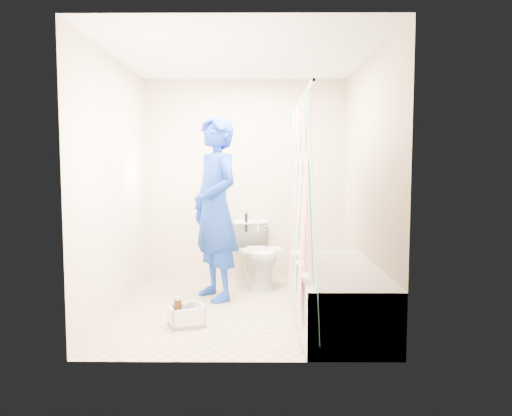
{
  "coord_description": "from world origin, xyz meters",
  "views": [
    {
      "loc": [
        0.17,
        -4.72,
        1.39
      ],
      "look_at": [
        0.13,
        0.38,
        0.95
      ],
      "focal_mm": 35.0,
      "sensor_mm": 36.0,
      "label": 1
    }
  ],
  "objects_px": {
    "plumber": "(215,208)",
    "cleaning_caddy": "(188,316)",
    "toilet": "(258,254)",
    "bathtub": "(338,293)"
  },
  "relations": [
    {
      "from": "bathtub",
      "to": "toilet",
      "type": "bearing_deg",
      "value": 117.55
    },
    {
      "from": "bathtub",
      "to": "cleaning_caddy",
      "type": "height_order",
      "value": "bathtub"
    },
    {
      "from": "toilet",
      "to": "plumber",
      "type": "height_order",
      "value": "plumber"
    },
    {
      "from": "toilet",
      "to": "bathtub",
      "type": "bearing_deg",
      "value": -80.8
    },
    {
      "from": "plumber",
      "to": "cleaning_caddy",
      "type": "xyz_separation_m",
      "value": [
        -0.17,
        -0.89,
        -0.86
      ]
    },
    {
      "from": "toilet",
      "to": "cleaning_caddy",
      "type": "bearing_deg",
      "value": -131.27
    },
    {
      "from": "bathtub",
      "to": "plumber",
      "type": "relative_size",
      "value": 0.93
    },
    {
      "from": "bathtub",
      "to": "toilet",
      "type": "distance_m",
      "value": 1.53
    },
    {
      "from": "toilet",
      "to": "plumber",
      "type": "bearing_deg",
      "value": -147.29
    },
    {
      "from": "toilet",
      "to": "cleaning_caddy",
      "type": "xyz_separation_m",
      "value": [
        -0.6,
        -1.43,
        -0.29
      ]
    }
  ]
}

